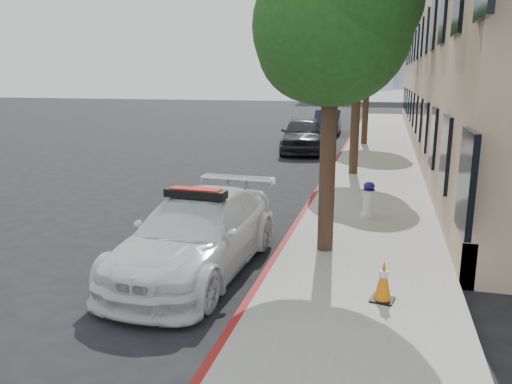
{
  "coord_description": "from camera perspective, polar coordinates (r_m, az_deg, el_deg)",
  "views": [
    {
      "loc": [
        3.91,
        -11.15,
        3.39
      ],
      "look_at": [
        1.31,
        -1.17,
        1.0
      ],
      "focal_mm": 35.0,
      "sensor_mm": 36.0,
      "label": 1
    }
  ],
  "objects": [
    {
      "name": "ground",
      "position": [
        12.29,
        -4.56,
        -3.0
      ],
      "size": [
        120.0,
        120.0,
        0.0
      ],
      "primitive_type": "plane",
      "color": "black",
      "rests_on": "ground"
    },
    {
      "name": "sidewalk",
      "position": [
        21.41,
        13.59,
        3.78
      ],
      "size": [
        3.2,
        50.0,
        0.15
      ],
      "primitive_type": "cube",
      "color": "gray",
      "rests_on": "ground"
    },
    {
      "name": "curb_strip",
      "position": [
        21.49,
        9.48,
        4.0
      ],
      "size": [
        0.12,
        50.0,
        0.15
      ],
      "primitive_type": "cube",
      "color": "maroon",
      "rests_on": "ground"
    },
    {
      "name": "building",
      "position": [
        26.73,
        26.96,
        15.15
      ],
      "size": [
        8.0,
        36.0,
        10.0
      ],
      "primitive_type": "cube",
      "color": "tan",
      "rests_on": "ground"
    },
    {
      "name": "tower_right",
      "position": [
        147.42,
        17.47,
        19.75
      ],
      "size": [
        14.0,
        14.0,
        44.0
      ],
      "primitive_type": "cube",
      "color": "#9EA8B7",
      "rests_on": "ground"
    },
    {
      "name": "tree_near",
      "position": [
        9.23,
        8.88,
        18.39
      ],
      "size": [
        2.92,
        2.82,
        5.62
      ],
      "color": "black",
      "rests_on": "sidewalk"
    },
    {
      "name": "tree_mid",
      "position": [
        17.18,
        11.71,
        15.36
      ],
      "size": [
        2.77,
        2.64,
        5.43
      ],
      "color": "black",
      "rests_on": "sidewalk"
    },
    {
      "name": "tree_far",
      "position": [
        25.18,
        12.77,
        15.01
      ],
      "size": [
        3.1,
        3.0,
        5.81
      ],
      "color": "black",
      "rests_on": "sidewalk"
    },
    {
      "name": "police_car",
      "position": [
        8.89,
        -6.78,
        -4.78
      ],
      "size": [
        2.13,
        4.76,
        1.51
      ],
      "rotation": [
        0.0,
        0.0,
        -0.05
      ],
      "color": "silver",
      "rests_on": "ground"
    },
    {
      "name": "parked_car_mid",
      "position": [
        23.07,
        5.39,
        6.58
      ],
      "size": [
        2.46,
        4.94,
        1.62
      ],
      "primitive_type": "imported",
      "rotation": [
        0.0,
        0.0,
        0.12
      ],
      "color": "black",
      "rests_on": "ground"
    },
    {
      "name": "parked_car_far",
      "position": [
        30.85,
        8.19,
        7.94
      ],
      "size": [
        1.71,
        4.36,
        1.41
      ],
      "primitive_type": "imported",
      "rotation": [
        0.0,
        0.0,
        0.05
      ],
      "color": "#141932",
      "rests_on": "ground"
    },
    {
      "name": "fire_hydrant",
      "position": [
        12.03,
        12.74,
        -0.88
      ],
      "size": [
        0.35,
        0.32,
        0.84
      ],
      "rotation": [
        0.0,
        0.0,
        -0.07
      ],
      "color": "silver",
      "rests_on": "sidewalk"
    },
    {
      "name": "traffic_cone",
      "position": [
        7.68,
        14.34,
        -9.82
      ],
      "size": [
        0.39,
        0.39,
        0.62
      ],
      "rotation": [
        0.0,
        0.0,
        -0.21
      ],
      "color": "black",
      "rests_on": "sidewalk"
    }
  ]
}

